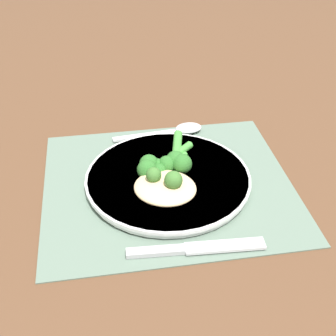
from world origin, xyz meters
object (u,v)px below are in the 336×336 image
Objects in this scene: plate at (168,179)px; spoon at (179,130)px; broccoli_stalk_front at (176,160)px; broccoli_stalk_left at (158,164)px; broccoli_stalk_right at (153,171)px; knife at (194,248)px; chicken_fillet at (165,188)px.

plate is 0.15m from spoon.
broccoli_stalk_front is 0.72× the size of spoon.
broccoli_stalk_left reaches higher than plate.
broccoli_stalk_right reaches higher than plate.
broccoli_stalk_left reaches higher than spoon.
broccoli_stalk_front reaches higher than plate.
broccoli_stalk_front is (-0.02, -0.02, 0.02)m from plate.
broccoli_stalk_front is 0.13m from spoon.
broccoli_stalk_left is 0.17m from knife.
plate is at bearing -172.53° from knife.
spoon is (-0.03, -0.29, 0.00)m from knife.
knife is at bearing 100.68° from broccoli_stalk_front.
broccoli_stalk_front reaches higher than broccoli_stalk_left.
knife is (-0.02, 0.10, -0.02)m from chicken_fillet.
broccoli_stalk_left is 0.80× the size of broccoli_stalk_front.
broccoli_stalk_right is at bearing 108.11° from broccoli_stalk_left.
plate is at bearing -104.90° from chicken_fillet.
broccoli_stalk_left is 0.58× the size of spoon.
spoon is at bearing -106.24° from chicken_fillet.
broccoli_stalk_right is 0.16m from spoon.
plate is 2.93× the size of broccoli_stalk_right.
chicken_fillet is 0.11m from knife.
broccoli_stalk_left is 0.14m from spoon.
broccoli_stalk_right is (0.01, -0.04, 0.00)m from chicken_fillet.
plate is 2.11× the size of chicken_fillet.
knife is at bearing 148.84° from broccoli_stalk_right.
spoon is at bearing -68.74° from broccoli_stalk_right.
broccoli_stalk_right reaches higher than broccoli_stalk_left.
spoon is at bearing -89.49° from broccoli_stalk_front.
broccoli_stalk_right is 0.53× the size of spoon.
broccoli_stalk_right reaches higher than chicken_fillet.
broccoli_stalk_left is 0.52× the size of knife.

